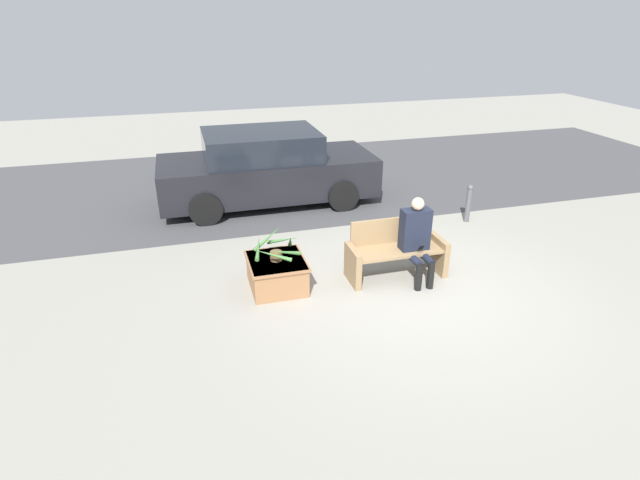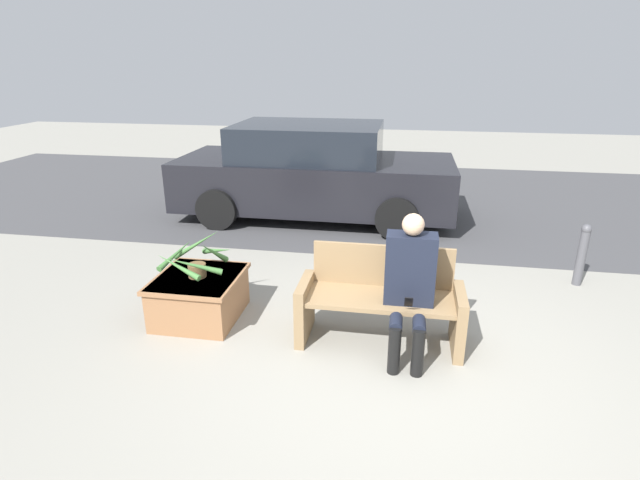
{
  "view_description": "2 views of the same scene",
  "coord_description": "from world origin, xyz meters",
  "px_view_note": "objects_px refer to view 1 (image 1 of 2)",
  "views": [
    {
      "loc": [
        -3.08,
        -5.69,
        3.73
      ],
      "look_at": [
        -1.3,
        0.61,
        0.68
      ],
      "focal_mm": 28.0,
      "sensor_mm": 36.0,
      "label": 1
    },
    {
      "loc": [
        0.0,
        -3.61,
        2.48
      ],
      "look_at": [
        -0.76,
        0.78,
        0.84
      ],
      "focal_mm": 28.0,
      "sensor_mm": 36.0,
      "label": 2
    }
  ],
  "objects_px": {
    "person_seated": "(417,236)",
    "potted_plant": "(276,248)",
    "parked_car": "(266,168)",
    "planter_box": "(277,272)",
    "bollard_post": "(469,202)",
    "bench": "(395,251)"
  },
  "relations": [
    {
      "from": "person_seated",
      "to": "potted_plant",
      "type": "distance_m",
      "value": 2.07
    },
    {
      "from": "parked_car",
      "to": "person_seated",
      "type": "bearing_deg",
      "value": -68.04
    },
    {
      "from": "planter_box",
      "to": "bollard_post",
      "type": "bearing_deg",
      "value": 20.29
    },
    {
      "from": "bench",
      "to": "bollard_post",
      "type": "bearing_deg",
      "value": 35.89
    },
    {
      "from": "potted_plant",
      "to": "bench",
      "type": "bearing_deg",
      "value": -3.35
    },
    {
      "from": "bench",
      "to": "parked_car",
      "type": "bearing_deg",
      "value": 109.52
    },
    {
      "from": "person_seated",
      "to": "potted_plant",
      "type": "height_order",
      "value": "person_seated"
    },
    {
      "from": "planter_box",
      "to": "bench",
      "type": "bearing_deg",
      "value": -3.45
    },
    {
      "from": "person_seated",
      "to": "potted_plant",
      "type": "xyz_separation_m",
      "value": [
        -2.05,
        0.27,
        -0.06
      ]
    },
    {
      "from": "bench",
      "to": "planter_box",
      "type": "bearing_deg",
      "value": 176.55
    },
    {
      "from": "planter_box",
      "to": "parked_car",
      "type": "relative_size",
      "value": 0.2
    },
    {
      "from": "bench",
      "to": "person_seated",
      "type": "height_order",
      "value": "person_seated"
    },
    {
      "from": "person_seated",
      "to": "planter_box",
      "type": "relative_size",
      "value": 1.46
    },
    {
      "from": "bench",
      "to": "parked_car",
      "type": "relative_size",
      "value": 0.34
    },
    {
      "from": "parked_car",
      "to": "bollard_post",
      "type": "distance_m",
      "value": 4.09
    },
    {
      "from": "bench",
      "to": "parked_car",
      "type": "xyz_separation_m",
      "value": [
        -1.3,
        3.67,
        0.34
      ]
    },
    {
      "from": "planter_box",
      "to": "potted_plant",
      "type": "relative_size",
      "value": 1.22
    },
    {
      "from": "bench",
      "to": "person_seated",
      "type": "relative_size",
      "value": 1.17
    },
    {
      "from": "potted_plant",
      "to": "planter_box",
      "type": "bearing_deg",
      "value": 139.28
    },
    {
      "from": "parked_car",
      "to": "planter_box",
      "type": "bearing_deg",
      "value": -98.02
    },
    {
      "from": "bench",
      "to": "parked_car",
      "type": "height_order",
      "value": "parked_car"
    },
    {
      "from": "person_seated",
      "to": "parked_car",
      "type": "relative_size",
      "value": 0.29
    }
  ]
}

